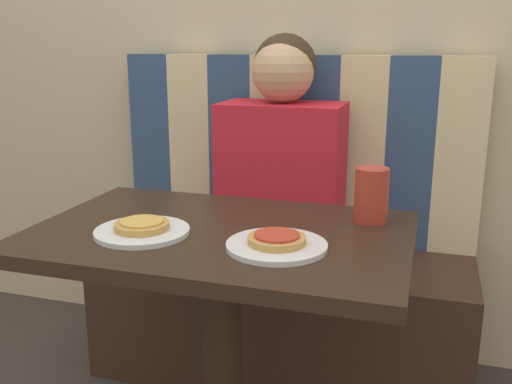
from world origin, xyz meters
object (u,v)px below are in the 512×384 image
(person, at_px, (282,153))
(plate_right, at_px, (277,246))
(pizza_left, at_px, (142,225))
(pizza_right, at_px, (277,239))
(plate_left, at_px, (142,232))
(drinking_cup, at_px, (371,195))

(person, relative_size, plate_right, 3.29)
(pizza_left, relative_size, pizza_right, 1.00)
(pizza_left, distance_m, pizza_right, 0.33)
(person, xyz_separation_m, pizza_left, (-0.17, -0.68, -0.06))
(person, bearing_deg, plate_left, -103.70)
(plate_right, distance_m, pizza_left, 0.33)
(drinking_cup, bearing_deg, pizza_right, -123.87)
(plate_right, bearing_deg, pizza_right, 180.00)
(plate_left, bearing_deg, drinking_cup, 27.32)
(plate_left, bearing_deg, pizza_left, 0.00)
(pizza_right, bearing_deg, plate_left, 180.00)
(pizza_left, bearing_deg, pizza_right, 0.00)
(pizza_right, distance_m, drinking_cup, 0.32)
(person, height_order, pizza_left, person)
(plate_right, bearing_deg, person, 103.70)
(pizza_left, bearing_deg, plate_left, 180.00)
(pizza_left, bearing_deg, person, 76.30)
(person, xyz_separation_m, plate_right, (0.17, -0.68, -0.08))
(person, height_order, plate_left, person)
(person, relative_size, pizza_right, 5.73)
(plate_left, relative_size, pizza_left, 1.74)
(person, bearing_deg, plate_right, -76.30)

